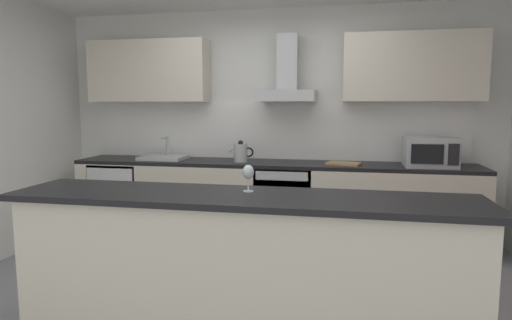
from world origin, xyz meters
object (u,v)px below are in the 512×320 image
at_px(sink, 164,157).
at_px(range_hood, 287,80).
at_px(oven, 285,203).
at_px(refrigerator, 123,198).
at_px(wine_glass, 248,173).
at_px(kettle, 241,152).
at_px(chopping_board, 344,164).
at_px(microwave, 430,152).

bearing_deg(sink, range_hood, 4.82).
bearing_deg(oven, range_hood, 90.00).
xyz_separation_m(oven, refrigerator, (-1.93, -0.00, -0.03)).
bearing_deg(range_hood, wine_glass, -89.66).
bearing_deg(kettle, wine_glass, -75.17).
height_order(sink, chopping_board, sink).
bearing_deg(refrigerator, oven, 0.08).
bearing_deg(refrigerator, wine_glass, -44.64).
bearing_deg(oven, refrigerator, -179.92).
distance_m(kettle, range_hood, 0.94).
height_order(microwave, range_hood, range_hood).
relative_size(sink, range_hood, 0.69).
bearing_deg(sink, kettle, -2.78).
relative_size(range_hood, chopping_board, 2.12).
xyz_separation_m(kettle, chopping_board, (1.11, 0.01, -0.09)).
bearing_deg(chopping_board, wine_glass, -107.82).
relative_size(wine_glass, chopping_board, 0.52).
bearing_deg(sink, wine_glass, -53.71).
relative_size(sink, chopping_board, 1.47).
distance_m(microwave, chopping_board, 0.86).
relative_size(refrigerator, microwave, 1.70).
distance_m(range_hood, wine_glass, 2.17).
bearing_deg(wine_glass, refrigerator, 135.36).
distance_m(microwave, sink, 2.88).
xyz_separation_m(refrigerator, sink, (0.52, 0.01, 0.50)).
height_order(refrigerator, chopping_board, chopping_board).
bearing_deg(kettle, refrigerator, 178.77).
height_order(kettle, range_hood, range_hood).
height_order(oven, microwave, microwave).
distance_m(refrigerator, microwave, 3.46).
xyz_separation_m(sink, wine_glass, (1.42, -1.93, 0.15)).
height_order(sink, kettle, sink).
height_order(oven, wine_glass, wine_glass).
bearing_deg(chopping_board, kettle, -179.48).
distance_m(oven, chopping_board, 0.77).
xyz_separation_m(microwave, kettle, (-1.96, -0.01, -0.04)).
distance_m(refrigerator, wine_glass, 2.81).
distance_m(sink, range_hood, 1.65).
distance_m(oven, kettle, 0.73).
xyz_separation_m(refrigerator, microwave, (3.41, -0.03, 0.62)).
relative_size(oven, microwave, 1.60).
distance_m(oven, microwave, 1.59).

